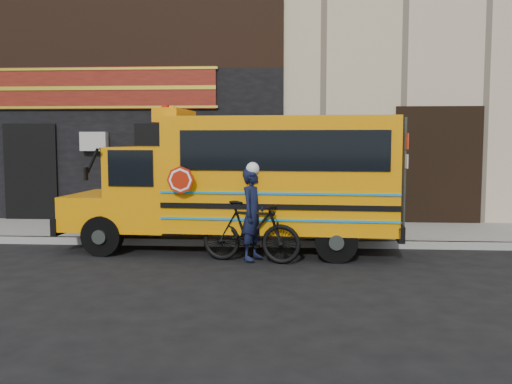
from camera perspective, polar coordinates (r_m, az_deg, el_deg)
The scene contains 8 objects.
ground at distance 9.80m, azimuth 1.95°, elevation -8.31°, with size 120.00×120.00×0.00m, color black.
curb at distance 12.33m, azimuth 2.39°, elevation -5.13°, with size 40.00×0.20×0.15m, color gray.
sidewalk at distance 13.81m, azimuth 2.56°, elevation -4.01°, with size 40.00×3.00×0.15m, color slate.
building at distance 20.34m, azimuth 2.98°, elevation 16.11°, with size 20.00×10.70×12.00m.
school_bus at distance 11.75m, azimuth -0.58°, elevation 1.41°, with size 7.02×2.59×2.92m.
sign_pole at distance 12.88m, azimuth 14.67°, elevation 1.76°, with size 0.06×0.24×2.79m.
bicycle at distance 10.69m, azimuth -0.53°, elevation -4.00°, with size 0.54×1.93×1.16m, color black.
cyclist at distance 10.71m, azimuth -0.31°, elevation -2.44°, with size 0.63×0.41×1.73m, color black.
Camera 1 is at (0.33, -9.52, 2.30)m, focal length 40.00 mm.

